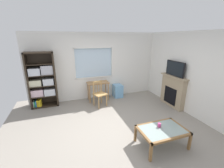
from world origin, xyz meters
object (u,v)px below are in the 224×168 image
(fireplace, at_px, (173,91))
(coffee_table, at_px, (162,131))
(desk_under_window, at_px, (98,86))
(sippy_cup, at_px, (159,125))
(bookshelf, at_px, (42,81))
(tv, at_px, (175,69))
(plastic_drawer_unit, at_px, (118,91))
(wooden_chair, at_px, (99,93))

(fireplace, xyz_separation_m, coffee_table, (-1.67, -1.65, -0.19))
(desk_under_window, relative_size, fireplace, 0.74)
(sippy_cup, bearing_deg, fireplace, 42.68)
(bookshelf, xyz_separation_m, sippy_cup, (2.65, -3.03, -0.45))
(tv, bearing_deg, fireplace, 0.00)
(bookshelf, relative_size, fireplace, 1.71)
(coffee_table, xyz_separation_m, sippy_cup, (-0.02, 0.10, 0.10))
(tv, distance_m, coffee_table, 2.54)
(coffee_table, bearing_deg, plastic_drawer_unit, 87.65)
(fireplace, relative_size, coffee_table, 1.09)
(bookshelf, height_order, sippy_cup, bookshelf)
(plastic_drawer_unit, relative_size, fireplace, 0.46)
(coffee_table, bearing_deg, wooden_chair, 107.61)
(wooden_chair, height_order, fireplace, fireplace)
(plastic_drawer_unit, height_order, coffee_table, plastic_drawer_unit)
(wooden_chair, bearing_deg, coffee_table, -72.39)
(bookshelf, distance_m, desk_under_window, 1.98)
(coffee_table, bearing_deg, fireplace, 44.75)
(wooden_chair, xyz_separation_m, sippy_cup, (0.78, -2.40, 0.01))
(plastic_drawer_unit, xyz_separation_m, tv, (1.52, -1.42, 1.11))
(bookshelf, bearing_deg, desk_under_window, -3.23)
(desk_under_window, distance_m, tv, 2.84)
(bookshelf, height_order, plastic_drawer_unit, bookshelf)
(sippy_cup, bearing_deg, desk_under_window, 103.50)
(plastic_drawer_unit, distance_m, fireplace, 2.12)
(plastic_drawer_unit, bearing_deg, coffee_table, -92.35)
(desk_under_window, xyz_separation_m, plastic_drawer_unit, (0.84, 0.05, -0.33))
(plastic_drawer_unit, bearing_deg, fireplace, -42.63)
(plastic_drawer_unit, xyz_separation_m, coffee_table, (-0.13, -3.07, 0.11))
(wooden_chair, bearing_deg, sippy_cup, -72.05)
(bookshelf, xyz_separation_m, fireplace, (4.33, -1.48, -0.36))
(wooden_chair, bearing_deg, tv, -19.23)
(desk_under_window, height_order, plastic_drawer_unit, desk_under_window)
(bookshelf, height_order, desk_under_window, bookshelf)
(bookshelf, xyz_separation_m, desk_under_window, (1.95, -0.11, -0.33))
(desk_under_window, xyz_separation_m, fireplace, (2.38, -1.37, -0.03))
(plastic_drawer_unit, distance_m, sippy_cup, 2.98)
(sippy_cup, bearing_deg, bookshelf, 131.17)
(desk_under_window, height_order, fireplace, fireplace)
(desk_under_window, height_order, sippy_cup, desk_under_window)
(desk_under_window, distance_m, coffee_table, 3.11)
(tv, bearing_deg, wooden_chair, 160.77)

